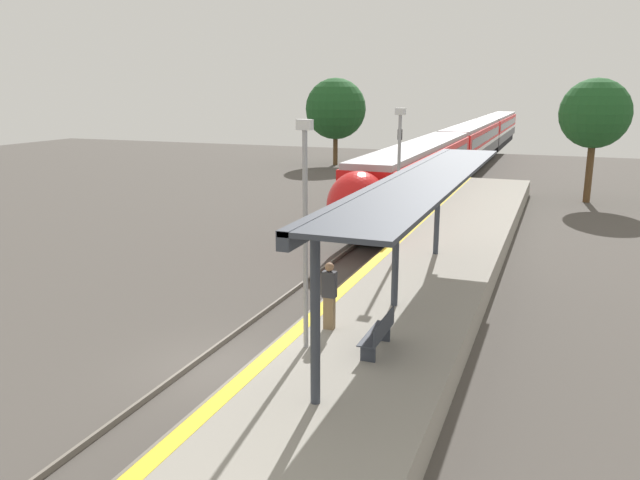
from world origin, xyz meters
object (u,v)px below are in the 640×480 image
(lamppost_near, at_px, (305,222))
(person_waiting, at_px, (329,294))
(railway_signal, at_px, (399,156))
(train, at_px, (470,144))
(lamppost_mid, at_px, (399,175))
(platform_bench, at_px, (379,333))

(lamppost_near, bearing_deg, person_waiting, 84.80)
(person_waiting, xyz_separation_m, railway_signal, (-4.84, 26.50, 0.83))
(train, height_order, lamppost_mid, lamppost_mid)
(railway_signal, distance_m, lamppost_near, 28.26)
(lamppost_near, xyz_separation_m, lamppost_mid, (0.00, 8.88, 0.00))
(train, height_order, railway_signal, railway_signal)
(train, relative_size, railway_signal, 15.32)
(platform_bench, height_order, railway_signal, railway_signal)
(train, bearing_deg, lamppost_near, -86.89)
(platform_bench, height_order, lamppost_near, lamppost_near)
(train, xyz_separation_m, person_waiting, (2.56, -43.68, -0.34))
(railway_signal, relative_size, lamppost_near, 0.82)
(train, distance_m, railway_signal, 17.34)
(railway_signal, distance_m, lamppost_mid, 19.57)
(platform_bench, xyz_separation_m, lamppost_near, (-1.76, -0.39, 2.68))
(train, distance_m, platform_bench, 44.82)
(lamppost_near, relative_size, lamppost_mid, 1.00)
(train, xyz_separation_m, platform_bench, (4.21, -44.62, -0.82))
(platform_bench, distance_m, person_waiting, 1.95)
(platform_bench, relative_size, lamppost_mid, 0.32)
(platform_bench, height_order, person_waiting, person_waiting)
(platform_bench, xyz_separation_m, railway_signal, (-6.48, 27.44, 1.31))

